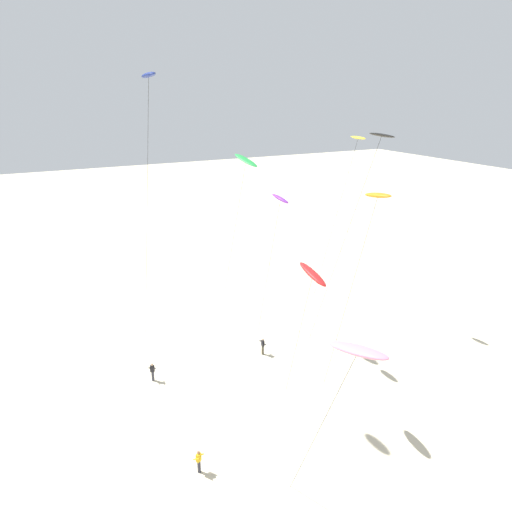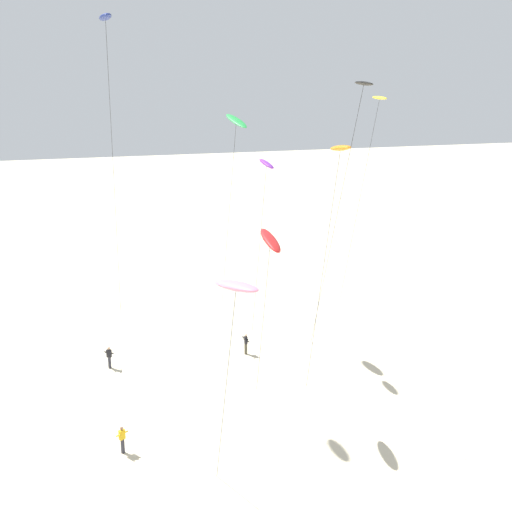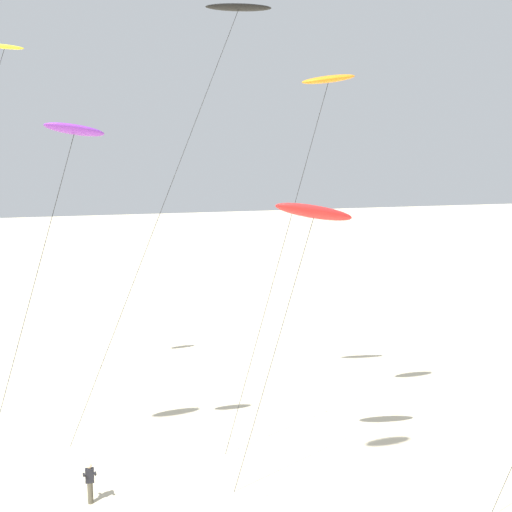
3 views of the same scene
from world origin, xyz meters
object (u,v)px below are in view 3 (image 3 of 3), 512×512
kite_purple (73,133)px  kite_yellow (2,56)px  kite_orange (328,83)px  kite_flyer_nearest (90,482)px  kite_red (314,213)px  kite_black (236,14)px

kite_purple → kite_yellow: 11.25m
kite_orange → kite_flyer_nearest: kite_orange is taller
kite_flyer_nearest → kite_red: bearing=-6.0°
kite_red → kite_flyer_nearest: kite_red is taller
kite_purple → kite_red: size_ratio=1.25×
kite_purple → kite_black: kite_black is taller
kite_purple → kite_flyer_nearest: bearing=-89.7°
kite_yellow → kite_orange: kite_yellow is taller
kite_black → kite_red: (1.43, -6.19, -8.58)m
kite_black → kite_orange: bearing=-39.9°
kite_purple → kite_black: size_ratio=0.74×
kite_red → kite_flyer_nearest: 13.84m
kite_purple → kite_orange: 11.18m
kite_yellow → kite_flyer_nearest: bearing=-75.8°
kite_black → kite_yellow: 12.40m
kite_orange → kite_black: bearing=140.1°
kite_orange → kite_flyer_nearest: (-10.91, -2.43, -15.87)m
kite_black → kite_orange: size_ratio=1.19×
kite_flyer_nearest → kite_yellow: bearing=104.2°
kite_orange → kite_purple: bearing=-175.6°
kite_black → kite_flyer_nearest: size_ratio=12.26×
kite_yellow → kite_purple: bearing=-73.7°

